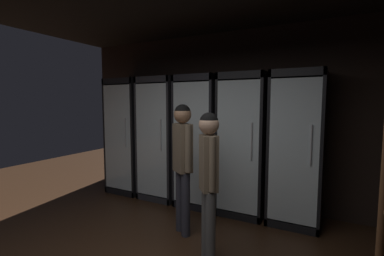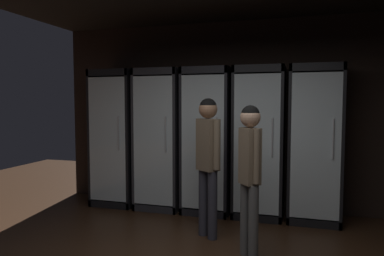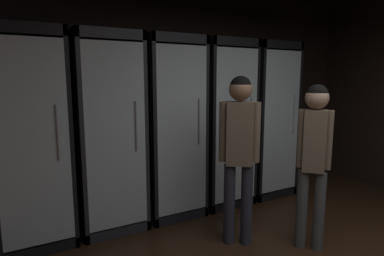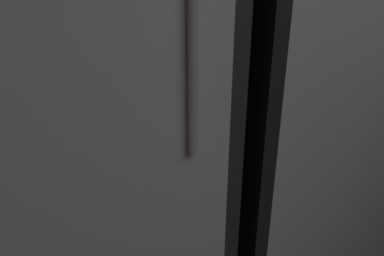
{
  "view_description": "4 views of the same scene",
  "coord_description": "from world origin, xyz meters",
  "px_view_note": "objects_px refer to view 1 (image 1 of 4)",
  "views": [
    {
      "loc": [
        1.38,
        -1.21,
        1.67
      ],
      "look_at": [
        -0.49,
        2.32,
        1.28
      ],
      "focal_mm": 25.23,
      "sensor_mm": 36.0,
      "label": 1
    },
    {
      "loc": [
        0.75,
        -2.39,
        1.59
      ],
      "look_at": [
        -0.71,
        2.47,
        1.23
      ],
      "focal_mm": 33.74,
      "sensor_mm": 36.0,
      "label": 2
    },
    {
      "loc": [
        -2.14,
        -0.73,
        1.63
      ],
      "look_at": [
        -0.3,
        2.54,
        1.04
      ],
      "focal_mm": 30.21,
      "sensor_mm": 36.0,
      "label": 3
    },
    {
      "loc": [
        -1.27,
        1.74,
        1.19
      ],
      "look_at": [
        -1.02,
        2.43,
        0.91
      ],
      "focal_mm": 29.43,
      "sensor_mm": 36.0,
      "label": 4
    }
  ],
  "objects_px": {
    "cooler_far_right": "(297,149)",
    "shopper_near": "(183,155)",
    "cooler_center": "(201,142)",
    "shopper_far": "(209,171)",
    "cooler_far_left": "(131,137)",
    "cooler_left": "(164,139)",
    "cooler_right": "(245,145)"
  },
  "relations": [
    {
      "from": "cooler_far_left",
      "to": "cooler_far_right",
      "type": "distance_m",
      "value": 2.93
    },
    {
      "from": "cooler_right",
      "to": "shopper_far",
      "type": "distance_m",
      "value": 1.46
    },
    {
      "from": "cooler_center",
      "to": "cooler_far_left",
      "type": "bearing_deg",
      "value": -180.0
    },
    {
      "from": "shopper_far",
      "to": "cooler_far_left",
      "type": "bearing_deg",
      "value": 147.25
    },
    {
      "from": "shopper_near",
      "to": "cooler_left",
      "type": "bearing_deg",
      "value": 133.37
    },
    {
      "from": "cooler_right",
      "to": "cooler_far_right",
      "type": "relative_size",
      "value": 1.0
    },
    {
      "from": "cooler_left",
      "to": "shopper_near",
      "type": "distance_m",
      "value": 1.43
    },
    {
      "from": "cooler_far_left",
      "to": "shopper_near",
      "type": "height_order",
      "value": "cooler_far_left"
    },
    {
      "from": "cooler_far_left",
      "to": "shopper_near",
      "type": "bearing_deg",
      "value": -31.21
    },
    {
      "from": "cooler_center",
      "to": "shopper_near",
      "type": "relative_size",
      "value": 1.27
    },
    {
      "from": "cooler_center",
      "to": "shopper_far",
      "type": "bearing_deg",
      "value": -61.34
    },
    {
      "from": "cooler_far_right",
      "to": "shopper_near",
      "type": "relative_size",
      "value": 1.27
    },
    {
      "from": "cooler_far_left",
      "to": "cooler_left",
      "type": "distance_m",
      "value": 0.73
    },
    {
      "from": "shopper_near",
      "to": "shopper_far",
      "type": "distance_m",
      "value": 0.68
    },
    {
      "from": "cooler_right",
      "to": "shopper_near",
      "type": "height_order",
      "value": "cooler_right"
    },
    {
      "from": "cooler_far_right",
      "to": "shopper_near",
      "type": "bearing_deg",
      "value": -139.37
    },
    {
      "from": "shopper_near",
      "to": "cooler_center",
      "type": "bearing_deg",
      "value": 103.58
    },
    {
      "from": "cooler_right",
      "to": "shopper_near",
      "type": "bearing_deg",
      "value": -114.84
    },
    {
      "from": "shopper_near",
      "to": "cooler_far_right",
      "type": "bearing_deg",
      "value": 40.63
    },
    {
      "from": "cooler_far_right",
      "to": "shopper_far",
      "type": "xyz_separation_m",
      "value": [
        -0.67,
        -1.46,
        -0.05
      ]
    },
    {
      "from": "cooler_left",
      "to": "cooler_right",
      "type": "distance_m",
      "value": 1.47
    },
    {
      "from": "cooler_left",
      "to": "shopper_far",
      "type": "bearing_deg",
      "value": -43.63
    },
    {
      "from": "cooler_left",
      "to": "cooler_right",
      "type": "relative_size",
      "value": 1.0
    },
    {
      "from": "cooler_far_right",
      "to": "shopper_near",
      "type": "distance_m",
      "value": 1.6
    },
    {
      "from": "cooler_center",
      "to": "cooler_far_right",
      "type": "bearing_deg",
      "value": 0.09
    },
    {
      "from": "cooler_right",
      "to": "cooler_far_left",
      "type": "bearing_deg",
      "value": -179.96
    },
    {
      "from": "cooler_left",
      "to": "shopper_near",
      "type": "height_order",
      "value": "cooler_left"
    },
    {
      "from": "cooler_far_left",
      "to": "cooler_far_right",
      "type": "relative_size",
      "value": 1.0
    },
    {
      "from": "cooler_center",
      "to": "cooler_right",
      "type": "bearing_deg",
      "value": 0.13
    },
    {
      "from": "cooler_left",
      "to": "shopper_near",
      "type": "bearing_deg",
      "value": -46.63
    },
    {
      "from": "cooler_center",
      "to": "cooler_far_right",
      "type": "distance_m",
      "value": 1.47
    },
    {
      "from": "cooler_center",
      "to": "cooler_far_right",
      "type": "relative_size",
      "value": 1.0
    }
  ]
}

